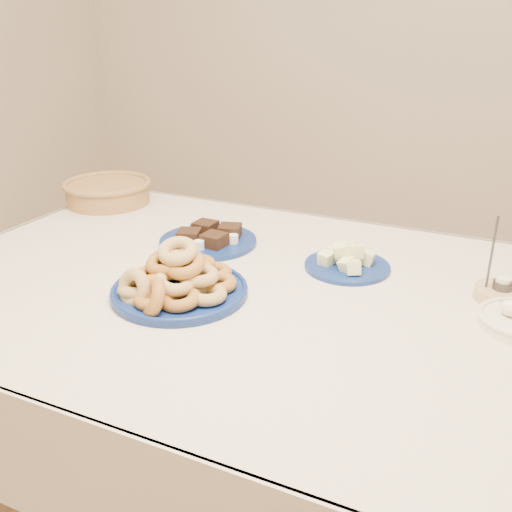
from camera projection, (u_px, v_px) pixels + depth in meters
name	position (u px, v px, depth m)	size (l,w,h in m)	color
dining_table	(265.00, 327.00, 1.38)	(1.71, 1.11, 0.75)	brown
donut_platter	(177.00, 282.00, 1.28)	(0.41, 0.41, 0.14)	navy
melon_plate	(347.00, 261.00, 1.43)	(0.26, 0.26, 0.08)	navy
brownie_plate	(209.00, 239.00, 1.59)	(0.32, 0.32, 0.05)	navy
wicker_basket	(108.00, 191.00, 1.92)	(0.30, 0.30, 0.08)	brown
candle_holder	(501.00, 292.00, 1.27)	(0.13, 0.13, 0.19)	tan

